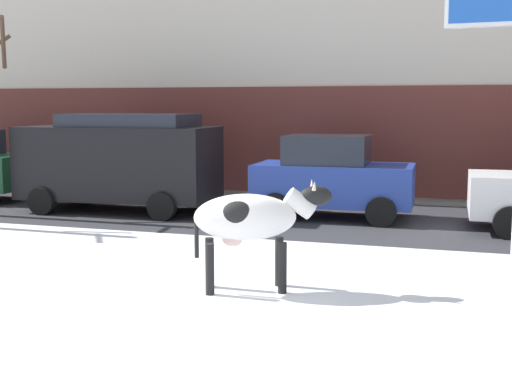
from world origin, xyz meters
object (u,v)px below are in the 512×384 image
Objects in this scene: cow_holstein at (249,219)px; pedestrian_near_billboard at (96,161)px; car_black_van at (120,160)px; car_blue_hatchback at (332,177)px.

pedestrian_near_billboard reaches higher than cow_holstein.
cow_holstein is at bearing -49.72° from pedestrian_near_billboard.
car_blue_hatchback is at bearing 6.53° from car_black_van.
car_black_van is (-5.06, 5.68, 0.24)m from cow_holstein.
car_blue_hatchback reaches higher than pedestrian_near_billboard.
pedestrian_near_billboard is (-7.72, 9.11, -0.12)m from cow_holstein.
car_blue_hatchback is (-0.08, 6.25, -0.07)m from cow_holstein.
cow_holstein is 11.94m from pedestrian_near_billboard.
cow_holstein is at bearing -89.30° from car_blue_hatchback.
car_blue_hatchback is (4.99, 0.57, -0.32)m from car_black_van.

